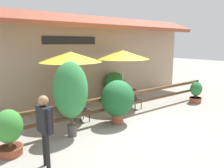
% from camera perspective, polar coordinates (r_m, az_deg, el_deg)
% --- Properties ---
extents(ground_plane, '(60.00, 60.00, 0.00)m').
position_cam_1_polar(ground_plane, '(7.97, 7.49, -10.65)').
color(ground_plane, gray).
extents(building_facade, '(14.28, 1.49, 4.23)m').
position_cam_1_polar(building_facade, '(10.74, -7.93, 6.75)').
color(building_facade, tan).
rests_on(building_facade, ground).
extents(patio_railing, '(10.40, 0.14, 0.95)m').
position_cam_1_polar(patio_railing, '(8.49, 2.60, -4.29)').
color(patio_railing, brown).
rests_on(patio_railing, ground).
extents(patio_umbrella_near, '(2.39, 2.39, 2.59)m').
position_cam_1_polar(patio_umbrella_near, '(8.54, -10.74, 6.97)').
color(patio_umbrella_near, '#B7B2A8').
rests_on(patio_umbrella_near, ground).
extents(dining_table_near, '(1.04, 1.04, 0.77)m').
position_cam_1_polar(dining_table_near, '(8.83, -10.34, -4.37)').
color(dining_table_near, olive).
rests_on(dining_table_near, ground).
extents(chair_near_streetside, '(0.46, 0.46, 0.87)m').
position_cam_1_polar(chair_near_streetside, '(8.23, -8.13, -6.35)').
color(chair_near_streetside, '#332D28').
rests_on(chair_near_streetside, ground).
extents(chair_near_wallside, '(0.44, 0.44, 0.87)m').
position_cam_1_polar(chair_near_wallside, '(9.46, -12.68, -4.24)').
color(chair_near_wallside, '#332D28').
rests_on(chair_near_wallside, ground).
extents(patio_umbrella_middle, '(2.39, 2.39, 2.59)m').
position_cam_1_polar(patio_umbrella_middle, '(9.96, 2.89, 7.65)').
color(patio_umbrella_middle, '#B7B2A8').
rests_on(patio_umbrella_middle, ground).
extents(dining_table_middle, '(1.04, 1.04, 0.77)m').
position_cam_1_polar(dining_table_middle, '(10.20, 2.80, -2.15)').
color(dining_table_middle, olive).
rests_on(dining_table_middle, ground).
extents(chair_middle_streetside, '(0.44, 0.44, 0.87)m').
position_cam_1_polar(chair_middle_streetside, '(9.73, 5.81, -3.62)').
color(chair_middle_streetside, '#332D28').
rests_on(chair_middle_streetside, ground).
extents(chair_middle_wallside, '(0.42, 0.42, 0.87)m').
position_cam_1_polar(chair_middle_wallside, '(10.75, -0.03, -2.17)').
color(chair_middle_wallside, '#332D28').
rests_on(chair_middle_wallside, ground).
extents(potted_plant_small_flowering, '(1.07, 0.97, 2.35)m').
position_cam_1_polar(potted_plant_small_flowering, '(6.73, -10.74, -1.79)').
color(potted_plant_small_flowering, '#564C47').
rests_on(potted_plant_small_flowering, ground).
extents(potted_plant_tall_tropical, '(1.24, 1.12, 1.59)m').
position_cam_1_polar(potted_plant_tall_tropical, '(7.81, 1.49, -3.99)').
color(potted_plant_tall_tropical, '#9E4C33').
rests_on(potted_plant_tall_tropical, ground).
extents(potted_plant_corner_fern, '(0.72, 0.64, 1.23)m').
position_cam_1_polar(potted_plant_corner_fern, '(6.32, -25.32, -11.01)').
color(potted_plant_corner_fern, '#9E4C33').
rests_on(potted_plant_corner_fern, ground).
extents(potted_plant_entrance_palm, '(0.61, 0.59, 1.03)m').
position_cam_1_polar(potted_plant_entrance_palm, '(11.40, 21.08, -1.93)').
color(potted_plant_entrance_palm, '#9E4C33').
rests_on(potted_plant_entrance_palm, ground).
extents(potted_plant_broad_leaf, '(1.12, 1.01, 1.40)m').
position_cam_1_polar(potted_plant_broad_leaf, '(11.33, 0.66, 0.18)').
color(potted_plant_broad_leaf, '#564C47').
rests_on(potted_plant_broad_leaf, ground).
extents(pedestrian, '(0.24, 0.61, 1.74)m').
position_cam_1_polar(pedestrian, '(5.28, -17.22, -9.44)').
color(pedestrian, black).
rests_on(pedestrian, ground).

